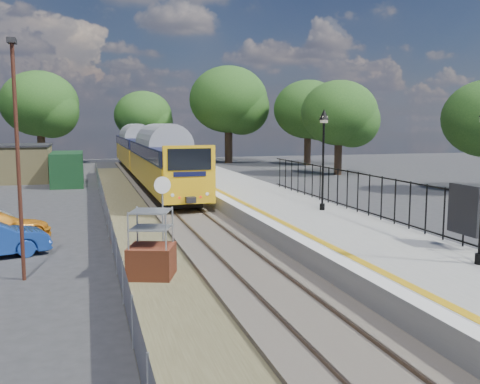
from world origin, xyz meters
name	(u,v)px	position (x,y,z in m)	size (l,w,h in m)	color
ground	(251,272)	(0.00, 0.00, 0.00)	(120.00, 120.00, 0.00)	#2D2D30
track_bed	(184,220)	(-0.47, 9.67, 0.09)	(5.90, 80.00, 0.29)	#473F38
platform	(284,214)	(4.20, 8.00, 0.45)	(5.00, 70.00, 0.90)	gray
platform_edge	(244,206)	(2.14, 8.00, 0.90)	(0.90, 70.00, 0.01)	silver
victorian_lamp_north	(324,136)	(5.30, 6.00, 4.30)	(0.44, 0.44, 4.60)	black
palisade_fence	(392,200)	(6.55, 2.24, 1.84)	(0.12, 26.00, 2.00)	black
wire_fence	(105,206)	(-4.20, 12.00, 0.60)	(0.06, 52.00, 1.20)	#999EA3
outbuilding	(12,164)	(-10.91, 31.21, 1.52)	(10.80, 10.10, 3.12)	tan
tree_line	(147,107)	(1.40, 42.00, 6.61)	(56.80, 43.80, 11.88)	#332319
train	(146,152)	(0.00, 30.98, 2.34)	(2.82, 40.83, 3.51)	gold
brick_plinth	(151,245)	(-3.17, 0.24, 1.05)	(1.72, 1.72, 2.19)	brown
speed_sign	(163,203)	(-2.50, 2.43, 2.06)	(0.60, 0.13, 2.99)	#999EA3
carpark_lamp	(17,146)	(-7.02, 1.14, 4.16)	(0.25, 0.50, 7.33)	#462217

